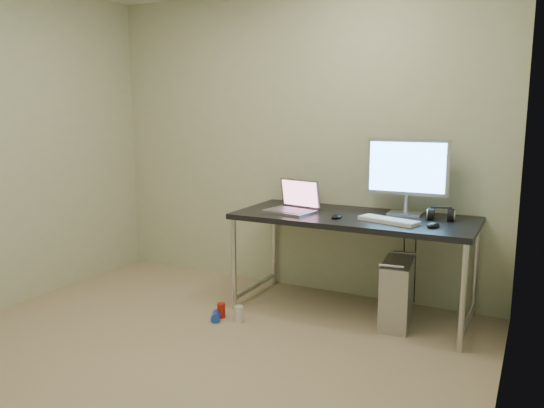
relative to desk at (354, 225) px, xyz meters
The scene contains 18 objects.
floor 1.66m from the desk, 115.78° to the right, with size 3.50×3.50×0.00m, color tan.
wall_back 0.95m from the desk, 149.99° to the left, with size 3.50×0.02×2.50m, color beige.
wall_right 1.84m from the desk, 51.48° to the right, with size 0.02×3.50×2.50m, color beige.
desk is the anchor object (origin of this frame).
tower_computer 0.58m from the desk, 12.23° to the right, with size 0.25×0.46×0.49m.
cable_a 0.53m from the desk, 47.05° to the left, with size 0.01×0.01×0.70m, color black.
cable_b 0.59m from the desk, 38.01° to the left, with size 0.01×0.01×0.72m, color black.
can_red 1.17m from the desk, 146.43° to the right, with size 0.06×0.06×0.11m, color #B71C10.
can_white 1.07m from the desk, 139.92° to the right, with size 0.07×0.07×0.12m, color silver.
can_blue 1.21m from the desk, 143.51° to the right, with size 0.07×0.07×0.12m, color blue.
laptop 0.48m from the desk, behind, with size 0.40×0.35×0.24m.
monitor 0.56m from the desk, 30.95° to the left, with size 0.60×0.18×0.56m.
keyboard 0.33m from the desk, 23.69° to the right, with size 0.42×0.14×0.03m, color white.
mouse_right 0.62m from the desk, 13.66° to the right, with size 0.08×0.12×0.04m, color black.
mouse_left 0.19m from the desk, 117.76° to the right, with size 0.07×0.11×0.04m, color black.
headphones 0.62m from the desk, 10.81° to the left, with size 0.19×0.11×0.12m.
picture_frame 0.69m from the desk, 152.33° to the left, with size 0.23×0.03×0.18m, color black.
webcam 0.54m from the desk, 145.08° to the left, with size 0.04×0.04×0.12m.
Camera 1 is at (1.86, -2.32, 1.50)m, focal length 35.00 mm.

